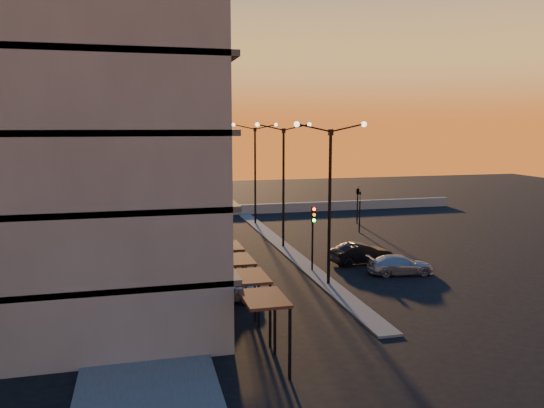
{
  "coord_description": "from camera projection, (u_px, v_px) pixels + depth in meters",
  "views": [
    {
      "loc": [
        -10.52,
        -28.29,
        9.28
      ],
      "look_at": [
        -1.58,
        7.26,
        3.84
      ],
      "focal_mm": 35.0,
      "sensor_mm": 36.0,
      "label": 1
    }
  ],
  "objects": [
    {
      "name": "streetlamp_mid",
      "position": [
        283.0,
        175.0,
        39.81
      ],
      "size": [
        4.32,
        0.32,
        9.51
      ],
      "color": "black",
      "rests_on": "ground"
    },
    {
      "name": "median",
      "position": [
        283.0,
        247.0,
        40.62
      ],
      "size": [
        1.2,
        36.0,
        0.12
      ],
      "primitive_type": "cube",
      "color": "#4F4F4D",
      "rests_on": "ground"
    },
    {
      "name": "streetlamp_far",
      "position": [
        255.0,
        165.0,
        49.4
      ],
      "size": [
        4.32,
        0.32,
        9.51
      ],
      "color": "black",
      "rests_on": "ground"
    },
    {
      "name": "ground",
      "position": [
        328.0,
        285.0,
        31.04
      ],
      "size": [
        120.0,
        120.0,
        0.0
      ],
      "primitive_type": "plane",
      "color": "black",
      "rests_on": "ground"
    },
    {
      "name": "sidewalk_west",
      "position": [
        144.0,
        278.0,
        32.34
      ],
      "size": [
        5.0,
        40.0,
        0.12
      ],
      "primitive_type": "cube",
      "color": "#4F4F4D",
      "rests_on": "ground"
    },
    {
      "name": "car_wagon",
      "position": [
        400.0,
        265.0,
        33.34
      ],
      "size": [
        4.29,
        2.14,
        1.2
      ],
      "primitive_type": "imported",
      "rotation": [
        0.0,
        0.0,
        1.46
      ],
      "color": "#999AA0",
      "rests_on": "ground"
    },
    {
      "name": "signal_east_b",
      "position": [
        358.0,
        191.0,
        50.14
      ],
      "size": [
        0.42,
        1.99,
        3.6
      ],
      "color": "black",
      "rests_on": "ground"
    },
    {
      "name": "signal_east_a",
      "position": [
        360.0,
        211.0,
        46.12
      ],
      "size": [
        0.13,
        0.16,
        3.6
      ],
      "color": "black",
      "rests_on": "ground"
    },
    {
      "name": "streetlamp_near",
      "position": [
        330.0,
        191.0,
        30.22
      ],
      "size": [
        4.32,
        0.32,
        9.51
      ],
      "color": "black",
      "rests_on": "ground"
    },
    {
      "name": "car_sedan",
      "position": [
        361.0,
        253.0,
        35.89
      ],
      "size": [
        4.39,
        1.97,
        1.4
      ],
      "primitive_type": "imported",
      "rotation": [
        0.0,
        0.0,
        1.69
      ],
      "color": "black",
      "rests_on": "ground"
    },
    {
      "name": "building",
      "position": [
        62.0,
        71.0,
        25.94
      ],
      "size": [
        14.35,
        17.08,
        25.0
      ],
      "color": "slate",
      "rests_on": "ground"
    },
    {
      "name": "traffic_light_main",
      "position": [
        313.0,
        228.0,
        33.37
      ],
      "size": [
        0.28,
        0.44,
        4.25
      ],
      "color": "black",
      "rests_on": "ground"
    },
    {
      "name": "parapet",
      "position": [
        262.0,
        209.0,
        56.39
      ],
      "size": [
        44.0,
        0.5,
        1.0
      ],
      "primitive_type": "cube",
      "color": "gray",
      "rests_on": "ground"
    },
    {
      "name": "car_hatchback",
      "position": [
        221.0,
        288.0,
        28.25
      ],
      "size": [
        4.36,
        2.36,
        1.41
      ],
      "primitive_type": "imported",
      "rotation": [
        0.0,
        0.0,
        1.39
      ],
      "color": "#A9ADB0",
      "rests_on": "ground"
    }
  ]
}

